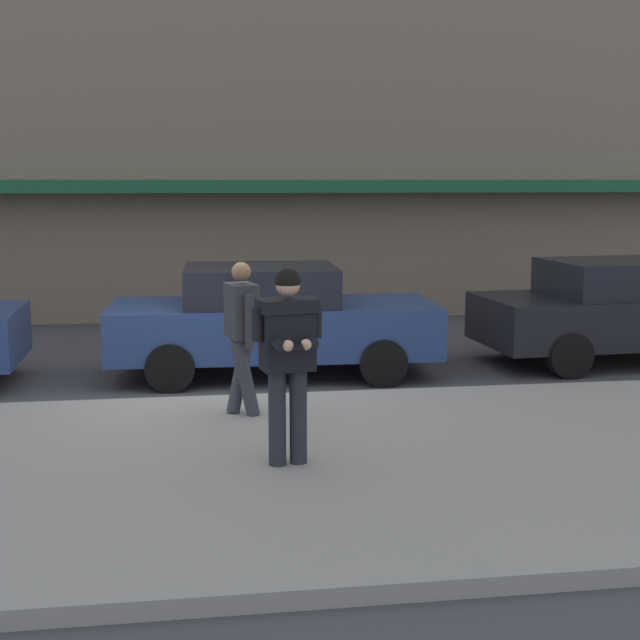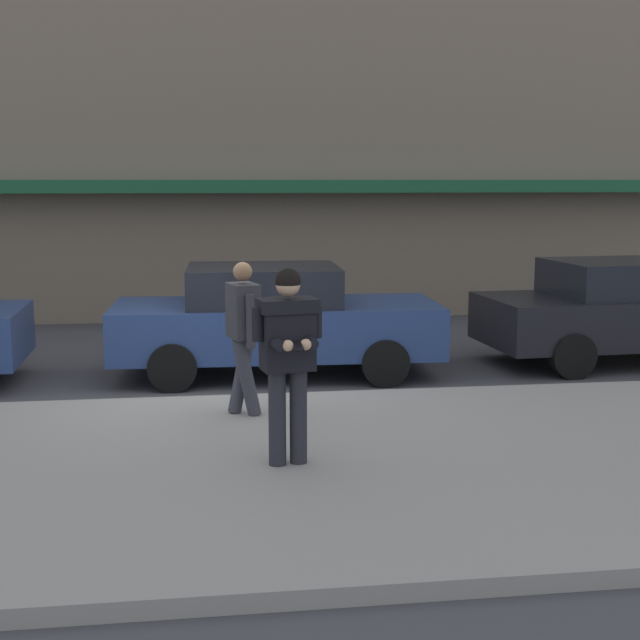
{
  "view_description": "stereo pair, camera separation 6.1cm",
  "coord_description": "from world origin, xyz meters",
  "px_view_note": "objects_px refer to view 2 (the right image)",
  "views": [
    {
      "loc": [
        -0.28,
        -10.77,
        2.71
      ],
      "look_at": [
        0.88,
        -3.08,
        1.49
      ],
      "focal_mm": 50.0,
      "sensor_mm": 36.0,
      "label": 1
    },
    {
      "loc": [
        -0.22,
        -10.78,
        2.71
      ],
      "look_at": [
        0.88,
        -3.08,
        1.49
      ],
      "focal_mm": 50.0,
      "sensor_mm": 36.0,
      "label": 2
    }
  ],
  "objects_px": {
    "man_texting_on_phone": "(288,345)",
    "parked_sedan_far": "(630,310)",
    "parked_sedan_mid": "(273,320)",
    "pedestrian_with_bag": "(243,328)"
  },
  "relations": [
    {
      "from": "parked_sedan_far",
      "to": "parked_sedan_mid",
      "type": "bearing_deg",
      "value": -178.58
    },
    {
      "from": "man_texting_on_phone",
      "to": "pedestrian_with_bag",
      "type": "xyz_separation_m",
      "value": [
        -0.3,
        1.85,
        -0.14
      ]
    },
    {
      "from": "parked_sedan_mid",
      "to": "pedestrian_with_bag",
      "type": "relative_size",
      "value": 2.69
    },
    {
      "from": "man_texting_on_phone",
      "to": "parked_sedan_far",
      "type": "bearing_deg",
      "value": 38.92
    },
    {
      "from": "parked_sedan_mid",
      "to": "man_texting_on_phone",
      "type": "xyz_separation_m",
      "value": [
        -0.26,
        -4.41,
        0.46
      ]
    },
    {
      "from": "pedestrian_with_bag",
      "to": "parked_sedan_mid",
      "type": "bearing_deg",
      "value": 77.56
    },
    {
      "from": "man_texting_on_phone",
      "to": "parked_sedan_mid",
      "type": "bearing_deg",
      "value": 86.58
    },
    {
      "from": "parked_sedan_mid",
      "to": "parked_sedan_far",
      "type": "bearing_deg",
      "value": 1.42
    },
    {
      "from": "parked_sedan_mid",
      "to": "man_texting_on_phone",
      "type": "distance_m",
      "value": 4.44
    },
    {
      "from": "parked_sedan_far",
      "to": "man_texting_on_phone",
      "type": "xyz_separation_m",
      "value": [
        -5.63,
        -4.54,
        0.46
      ]
    }
  ]
}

